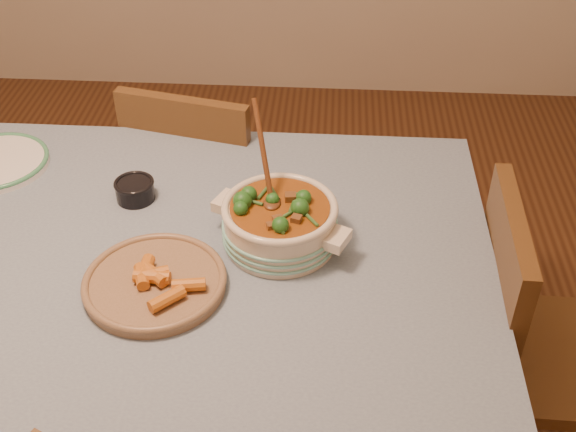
% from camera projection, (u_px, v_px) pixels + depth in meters
% --- Properties ---
extents(dining_table, '(1.68, 1.08, 0.76)m').
position_uv_depth(dining_table, '(145.00, 275.00, 1.78)').
color(dining_table, brown).
rests_on(dining_table, floor).
extents(stew_casserole, '(0.35, 0.35, 0.32)m').
position_uv_depth(stew_casserole, '(280.00, 220.00, 1.69)').
color(stew_casserole, beige).
rests_on(stew_casserole, dining_table).
extents(condiment_bowl, '(0.11, 0.11, 0.05)m').
position_uv_depth(condiment_bowl, '(135.00, 189.00, 1.85)').
color(condiment_bowl, black).
rests_on(condiment_bowl, dining_table).
extents(fried_plate, '(0.35, 0.35, 0.05)m').
position_uv_depth(fried_plate, '(155.00, 280.00, 1.60)').
color(fried_plate, '#937251').
rests_on(fried_plate, dining_table).
extents(chair_far, '(0.49, 0.49, 0.87)m').
position_uv_depth(chair_far, '(203.00, 185.00, 2.37)').
color(chair_far, brown).
rests_on(chair_far, floor).
extents(chair_right, '(0.43, 0.43, 0.90)m').
position_uv_depth(chair_right, '(530.00, 340.00, 1.82)').
color(chair_right, brown).
rests_on(chair_right, floor).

